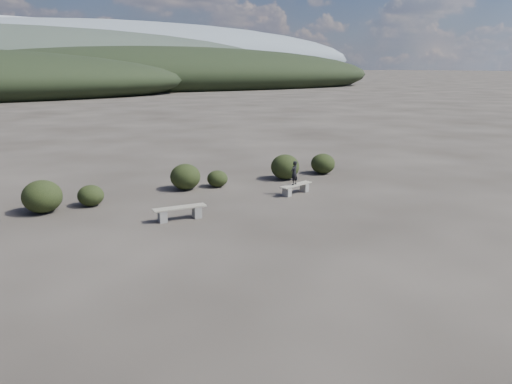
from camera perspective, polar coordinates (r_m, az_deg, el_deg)
ground at (r=15.09m, az=8.50°, el=-6.63°), size 1200.00×1200.00×0.00m
bench_left at (r=17.96m, az=-8.70°, el=-2.27°), size 1.93×0.52×0.48m
bench_right at (r=21.43m, az=4.58°, el=0.46°), size 1.74×0.79×0.43m
seated_person at (r=21.19m, az=4.40°, el=2.19°), size 0.44×0.38×1.02m
shrub_a at (r=20.55m, az=-18.37°, el=-0.38°), size 1.01×1.01×0.83m
shrub_b at (r=22.32m, az=-8.08°, el=1.74°), size 1.34×1.34×1.15m
shrub_c at (r=22.70m, az=-4.43°, el=1.54°), size 0.94×0.94×0.75m
shrub_d at (r=24.17m, az=3.35°, el=2.89°), size 1.38×1.38×1.21m
shrub_e at (r=25.66m, az=7.66°, el=3.23°), size 1.23×1.23×1.02m
shrub_f at (r=20.20m, az=-23.25°, el=-0.48°), size 1.46×1.46×1.23m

